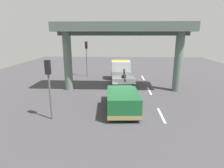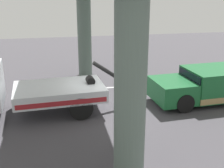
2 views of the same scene
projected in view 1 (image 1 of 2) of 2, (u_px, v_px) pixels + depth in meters
The scene contains 9 objects.
ground_plane at pixel (122, 91), 19.38m from camera, with size 60.00×40.00×0.10m, color #423F44.
lane_stripe_west at pixel (161, 115), 13.44m from camera, with size 2.60×0.16×0.01m, color silver.
lane_stripe_mid at pixel (149, 91), 19.23m from camera, with size 2.60×0.16×0.01m, color silver.
lane_stripe_east at pixel (143, 78), 25.03m from camera, with size 2.60×0.16×0.01m, color silver.
tow_truck_white at pixel (122, 72), 22.80m from camera, with size 7.32×2.78×2.46m.
towed_van_green at pixel (122, 100), 14.13m from camera, with size 5.33×2.52×1.58m.
overpass_structure at pixel (123, 33), 18.15m from camera, with size 3.60×12.98×6.63m.
traffic_light_near at pixel (49, 77), 12.11m from camera, with size 0.39×0.32×3.99m.
traffic_light_far at pixel (86, 51), 25.04m from camera, with size 0.39×0.32×4.66m.
Camera 1 is at (-18.60, 0.09, 5.53)m, focal length 30.47 mm.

